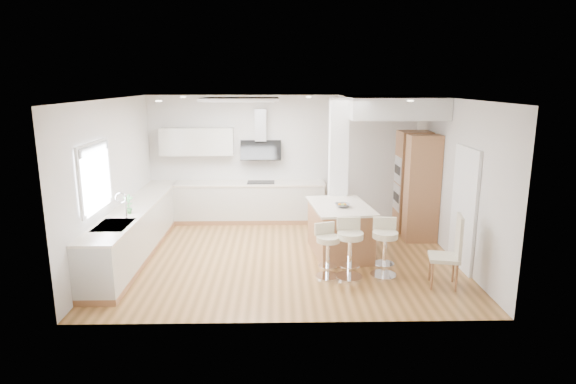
{
  "coord_description": "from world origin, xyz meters",
  "views": [
    {
      "loc": [
        -0.11,
        -8.26,
        3.08
      ],
      "look_at": [
        0.06,
        0.4,
        1.09
      ],
      "focal_mm": 30.0,
      "sensor_mm": 36.0,
      "label": 1
    }
  ],
  "objects_px": {
    "bar_stool_a": "(328,248)",
    "bar_stool_c": "(385,244)",
    "dining_chair": "(451,249)",
    "peninsula": "(340,229)",
    "bar_stool_b": "(350,245)"
  },
  "relations": [
    {
      "from": "peninsula",
      "to": "dining_chair",
      "type": "bearing_deg",
      "value": -51.24
    },
    {
      "from": "bar_stool_a",
      "to": "peninsula",
      "type": "bearing_deg",
      "value": 52.03
    },
    {
      "from": "bar_stool_a",
      "to": "bar_stool_c",
      "type": "relative_size",
      "value": 0.93
    },
    {
      "from": "peninsula",
      "to": "bar_stool_a",
      "type": "xyz_separation_m",
      "value": [
        -0.33,
        -1.08,
        0.03
      ]
    },
    {
      "from": "peninsula",
      "to": "bar_stool_a",
      "type": "distance_m",
      "value": 1.13
    },
    {
      "from": "bar_stool_a",
      "to": "dining_chair",
      "type": "height_order",
      "value": "dining_chair"
    },
    {
      "from": "dining_chair",
      "to": "bar_stool_c",
      "type": "bearing_deg",
      "value": 166.04
    },
    {
      "from": "bar_stool_a",
      "to": "dining_chair",
      "type": "distance_m",
      "value": 1.89
    },
    {
      "from": "bar_stool_c",
      "to": "dining_chair",
      "type": "height_order",
      "value": "dining_chair"
    },
    {
      "from": "bar_stool_c",
      "to": "bar_stool_b",
      "type": "bearing_deg",
      "value": -167.2
    },
    {
      "from": "bar_stool_a",
      "to": "dining_chair",
      "type": "xyz_separation_m",
      "value": [
        1.84,
        -0.41,
        0.11
      ]
    },
    {
      "from": "bar_stool_a",
      "to": "bar_stool_c",
      "type": "bearing_deg",
      "value": -18.5
    },
    {
      "from": "bar_stool_a",
      "to": "dining_chair",
      "type": "bearing_deg",
      "value": -33.46
    },
    {
      "from": "dining_chair",
      "to": "peninsula",
      "type": "bearing_deg",
      "value": 147.45
    },
    {
      "from": "peninsula",
      "to": "dining_chair",
      "type": "distance_m",
      "value": 2.13
    }
  ]
}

